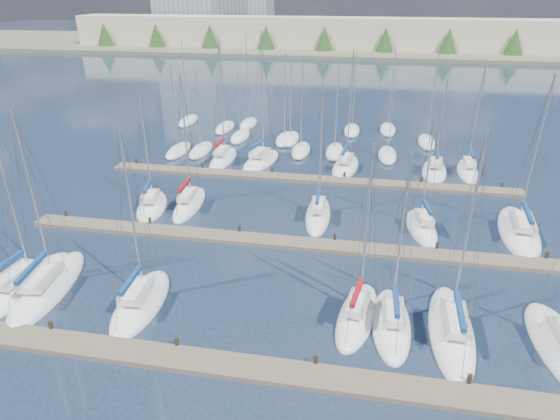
% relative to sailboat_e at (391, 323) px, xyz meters
% --- Properties ---
extents(ground, '(400.00, 400.00, 0.00)m').
position_rel_sailboat_e_xyz_m(ground, '(-8.21, 52.83, -0.19)').
color(ground, '#223044').
rests_on(ground, ground).
extents(dock_near, '(44.00, 1.93, 1.10)m').
position_rel_sailboat_e_xyz_m(dock_near, '(-8.21, -5.16, -0.03)').
color(dock_near, '#6B5E4C').
rests_on(dock_near, ground).
extents(dock_mid, '(44.00, 1.93, 1.10)m').
position_rel_sailboat_e_xyz_m(dock_mid, '(-8.21, 8.84, -0.03)').
color(dock_mid, '#6B5E4C').
rests_on(dock_mid, ground).
extents(dock_far, '(44.00, 1.93, 1.10)m').
position_rel_sailboat_e_xyz_m(dock_far, '(-8.21, 22.84, -0.03)').
color(dock_far, '#6B5E4C').
rests_on(dock_far, ground).
extents(sailboat_e, '(2.44, 7.29, 11.78)m').
position_rel_sailboat_e_xyz_m(sailboat_e, '(0.00, 0.00, 0.00)').
color(sailboat_e, white).
rests_on(sailboat_e, ground).
extents(sailboat_i, '(2.75, 8.00, 13.00)m').
position_rel_sailboat_e_xyz_m(sailboat_i, '(-18.35, 14.37, 0.01)').
color(sailboat_i, white).
rests_on(sailboat_i, ground).
extents(sailboat_m, '(4.25, 10.38, 13.78)m').
position_rel_sailboat_e_xyz_m(sailboat_m, '(11.03, 14.19, -0.02)').
color(sailboat_m, white).
rests_on(sailboat_m, ground).
extents(sailboat_c, '(3.30, 7.73, 12.74)m').
position_rel_sailboat_e_xyz_m(sailboat_c, '(-16.13, -0.74, -0.01)').
color(sailboat_c, white).
rests_on(sailboat_c, ground).
extents(sailboat_l, '(3.13, 7.11, 10.76)m').
position_rel_sailboat_e_xyz_m(sailboat_l, '(2.96, 13.39, -0.01)').
color(sailboat_l, white).
rests_on(sailboat_l, ground).
extents(sailboat_q, '(3.43, 7.80, 11.16)m').
position_rel_sailboat_e_xyz_m(sailboat_q, '(5.58, 27.65, -0.01)').
color(sailboat_q, white).
rests_on(sailboat_q, ground).
extents(sailboat_r, '(2.72, 7.67, 12.52)m').
position_rel_sailboat_e_xyz_m(sailboat_r, '(9.28, 28.40, 0.01)').
color(sailboat_r, white).
rests_on(sailboat_r, ground).
extents(sailboat_f, '(2.99, 9.38, 13.19)m').
position_rel_sailboat_e_xyz_m(sailboat_f, '(3.55, 0.02, -0.01)').
color(sailboat_f, white).
rests_on(sailboat_f, ground).
extents(sailboat_b, '(4.30, 9.87, 13.02)m').
position_rel_sailboat_e_xyz_m(sailboat_b, '(-23.20, -0.28, -0.02)').
color(sailboat_b, white).
rests_on(sailboat_b, ground).
extents(sailboat_o, '(4.48, 8.68, 15.35)m').
position_rel_sailboat_e_xyz_m(sailboat_o, '(-14.26, 27.47, 0.00)').
color(sailboat_o, white).
rests_on(sailboat_o, ground).
extents(sailboat_k, '(2.53, 8.23, 12.52)m').
position_rel_sailboat_e_xyz_m(sailboat_k, '(-6.06, 14.29, 0.00)').
color(sailboat_k, white).
rests_on(sailboat_k, ground).
extents(sailboat_n, '(2.43, 8.02, 14.46)m').
position_rel_sailboat_e_xyz_m(sailboat_n, '(-18.87, 27.35, 0.01)').
color(sailboat_n, white).
rests_on(sailboat_n, ground).
extents(sailboat_d, '(3.45, 7.48, 12.03)m').
position_rel_sailboat_e_xyz_m(sailboat_d, '(-2.10, 0.43, 0.00)').
color(sailboat_d, white).
rests_on(sailboat_d, ground).
extents(sailboat_p, '(3.67, 8.38, 13.75)m').
position_rel_sailboat_e_xyz_m(sailboat_p, '(-4.29, 27.28, -0.00)').
color(sailboat_p, white).
rests_on(sailboat_p, ground).
extents(sailboat_h, '(4.13, 7.22, 11.70)m').
position_rel_sailboat_e_xyz_m(sailboat_h, '(-21.68, 13.33, -0.01)').
color(sailboat_h, white).
rests_on(sailboat_h, ground).
extents(sailboat_a, '(3.37, 9.33, 13.01)m').
position_rel_sailboat_e_xyz_m(sailboat_a, '(-24.96, -0.42, -0.01)').
color(sailboat_a, white).
rests_on(sailboat_a, ground).
extents(distant_boats, '(36.93, 20.75, 13.30)m').
position_rel_sailboat_e_xyz_m(distant_boats, '(-12.55, 36.59, 0.11)').
color(distant_boats, '#9EA0A5').
rests_on(distant_boats, ground).
extents(shoreline, '(400.00, 60.00, 38.00)m').
position_rel_sailboat_e_xyz_m(shoreline, '(-21.50, 142.60, 7.26)').
color(shoreline, '#666B51').
rests_on(shoreline, ground).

